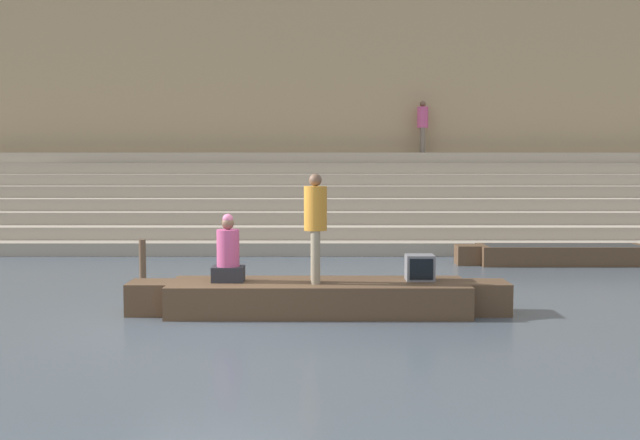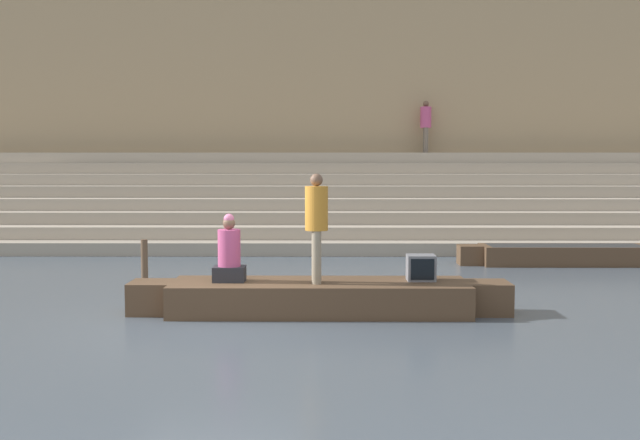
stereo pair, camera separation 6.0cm
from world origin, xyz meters
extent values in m
plane|color=#4C5660|center=(0.00, 0.00, 0.00)|extent=(120.00, 120.00, 0.00)
cube|color=tan|center=(0.00, 11.09, 0.17)|extent=(36.00, 6.08, 0.34)
cube|color=#B2A28D|center=(0.00, 11.47, 0.51)|extent=(36.00, 5.32, 0.34)
cube|color=tan|center=(0.00, 11.85, 0.85)|extent=(36.00, 4.56, 0.34)
cube|color=#B2A28D|center=(0.00, 12.23, 1.19)|extent=(36.00, 3.80, 0.34)
cube|color=tan|center=(0.00, 12.61, 1.53)|extent=(36.00, 3.04, 0.34)
cube|color=#B2A28D|center=(0.00, 12.99, 1.87)|extent=(36.00, 2.28, 0.34)
cube|color=tan|center=(0.00, 13.37, 2.22)|extent=(36.00, 1.52, 0.34)
cube|color=#B2A28D|center=(0.00, 13.75, 2.56)|extent=(36.00, 0.76, 0.34)
cube|color=tan|center=(0.00, 14.73, 4.68)|extent=(34.20, 1.20, 9.35)
cube|color=brown|center=(0.00, 14.11, 0.30)|extent=(34.20, 0.12, 0.60)
cube|color=brown|center=(1.56, 0.88, 0.26)|extent=(4.76, 1.29, 0.51)
cube|color=tan|center=(1.56, 0.88, 0.49)|extent=(4.38, 1.19, 0.05)
cube|color=brown|center=(4.27, 0.88, 0.26)|extent=(0.67, 0.71, 0.51)
cube|color=brown|center=(-1.15, 0.88, 0.26)|extent=(0.67, 0.71, 0.51)
cylinder|color=olive|center=(0.85, 1.62, 0.41)|extent=(2.70, 0.04, 0.04)
cylinder|color=gray|center=(1.51, 0.86, 0.93)|extent=(0.15, 0.15, 0.84)
cylinder|color=gray|center=(1.51, 0.66, 0.93)|extent=(0.15, 0.15, 0.84)
cylinder|color=orange|center=(1.51, 0.76, 1.70)|extent=(0.36, 0.36, 0.70)
sphere|color=brown|center=(1.51, 0.76, 2.15)|extent=(0.20, 0.20, 0.20)
cube|color=#28282D|center=(0.11, 0.90, 0.63)|extent=(0.51, 0.40, 0.24)
cylinder|color=#C64C7F|center=(0.11, 0.90, 1.05)|extent=(0.36, 0.36, 0.59)
sphere|color=brown|center=(0.11, 0.90, 1.45)|extent=(0.20, 0.20, 0.20)
sphere|color=pink|center=(0.11, 0.90, 1.52)|extent=(0.17, 0.17, 0.17)
cube|color=slate|center=(3.21, 1.03, 0.72)|extent=(0.45, 0.39, 0.42)
cube|color=black|center=(3.21, 0.82, 0.72)|extent=(0.37, 0.02, 0.34)
cube|color=brown|center=(7.33, 6.60, 0.23)|extent=(3.93, 1.02, 0.46)
cube|color=#2D2D2D|center=(7.33, 6.60, 0.43)|extent=(3.62, 0.92, 0.05)
cube|color=brown|center=(5.09, 6.60, 0.23)|extent=(0.55, 0.56, 0.46)
cylinder|color=brown|center=(-1.76, 2.98, 0.49)|extent=(0.13, 0.13, 0.97)
cylinder|color=#756656|center=(4.96, 13.85, 3.14)|extent=(0.15, 0.15, 0.82)
cylinder|color=#756656|center=(4.96, 13.66, 3.14)|extent=(0.15, 0.15, 0.82)
cylinder|color=#C64C7F|center=(4.96, 13.75, 3.89)|extent=(0.36, 0.36, 0.68)
sphere|color=brown|center=(4.96, 13.75, 4.33)|extent=(0.19, 0.19, 0.19)
camera|label=1|loc=(1.59, -11.01, 2.44)|focal=42.00mm
camera|label=2|loc=(1.65, -11.00, 2.44)|focal=42.00mm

